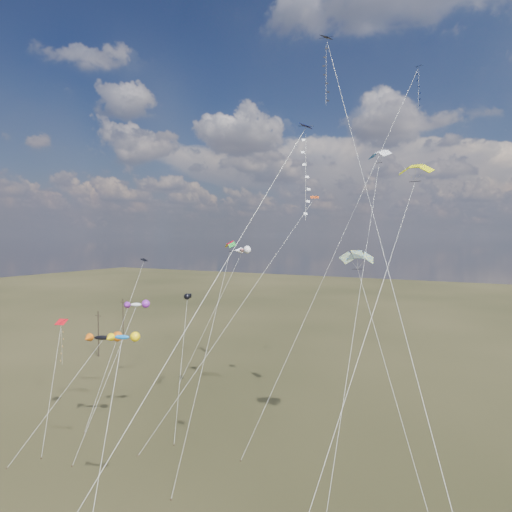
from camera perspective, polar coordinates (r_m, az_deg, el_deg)
The scene contains 18 objects.
ground at distance 41.72m, azimuth -13.47°, elevation -28.16°, with size 400.00×400.00×0.00m, color black.
utility_pole_near at distance 85.76m, azimuth -19.10°, elevation -9.14°, with size 1.40×0.20×8.00m.
utility_pole_far at distance 100.96m, azimuth -16.29°, elevation -7.34°, with size 1.40×0.20×8.00m.
diamond_black_high at distance 41.69m, azimuth 9.53°, elevation 19.66°, with size 16.82×23.85×39.12m.
diamond_navy_tall at distance 57.20m, azimuth 18.26°, elevation 16.76°, with size 12.95×20.54×41.08m.
diamond_black_mid at distance 57.93m, azimuth -15.63°, elevation -5.87°, with size 1.50×11.23×18.34m.
diamond_red_low at distance 54.42m, azimuth -23.17°, elevation -10.21°, with size 4.33×6.08×12.17m.
diamond_navy_right at distance 28.06m, azimuth 4.42°, elevation 7.77°, with size 9.95×17.24×28.19m.
diamond_orange_center at distance 50.35m, azimuth 2.12°, elevation -0.29°, with size 11.98×18.06×25.91m.
parafoil_yellow at distance 38.54m, azimuth 19.25°, elevation 10.38°, with size 4.65×23.41×27.36m.
parafoil_blue_white at distance 47.55m, azimuth 15.14°, elevation 12.29°, with size 2.70×21.35×30.14m.
parafoil_striped at distance 43.67m, azimuth 12.62°, elevation 0.15°, with size 11.09×13.79×20.33m.
parafoil_tricolor at distance 51.55m, azimuth -3.29°, elevation 1.54°, with size 5.32×16.99×21.02m.
novelty_black_orange at distance 51.20m, azimuth -18.66°, elevation -9.67°, with size 4.55×10.49×11.17m.
novelty_orange_black at distance 56.06m, azimuth -8.58°, elevation -5.07°, with size 5.92×10.10×14.37m.
novelty_white_purple at distance 50.19m, azimuth -14.79°, elevation -5.97°, with size 2.40×9.23×14.44m.
novelty_redwhite_stripe at distance 69.00m, azimuth -1.74°, elevation 0.71°, with size 7.34×9.83×19.74m.
novelty_blue_yellow at distance 31.59m, azimuth -16.46°, elevation -9.95°, with size 5.62×9.36×14.96m.
Camera 1 is at (24.12, -26.58, 21.27)m, focal length 32.00 mm.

